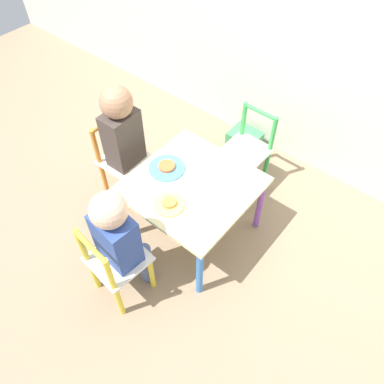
{
  "coord_description": "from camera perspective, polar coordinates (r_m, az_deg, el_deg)",
  "views": [
    {
      "loc": [
        0.81,
        -0.99,
        1.9
      ],
      "look_at": [
        0.0,
        0.0,
        0.36
      ],
      "focal_mm": 35.0,
      "sensor_mm": 36.0,
      "label": 1
    }
  ],
  "objects": [
    {
      "name": "child_front",
      "position": [
        1.76,
        -11.0,
        -6.51
      ],
      "size": [
        0.21,
        0.22,
        0.74
      ],
      "rotation": [
        0.0,
        0.0,
        -3.23
      ],
      "color": "#4C608E",
      "rests_on": "ground_plane"
    },
    {
      "name": "plate_front",
      "position": [
        1.86,
        -3.45,
        -1.8
      ],
      "size": [
        0.16,
        0.16,
        0.03
      ],
      "color": "#EADB66",
      "rests_on": "kids_table"
    },
    {
      "name": "child_left",
      "position": [
        2.14,
        -10.26,
        8.32
      ],
      "size": [
        0.22,
        0.2,
        0.81
      ],
      "rotation": [
        0.0,
        0.0,
        -4.68
      ],
      "color": "#38383D",
      "rests_on": "ground_plane"
    },
    {
      "name": "chair_green",
      "position": [
        2.37,
        8.44,
        6.13
      ],
      "size": [
        0.26,
        0.26,
        0.54
      ],
      "rotation": [
        0.0,
        0.0,
        -0.02
      ],
      "color": "silver",
      "rests_on": "ground_plane"
    },
    {
      "name": "storage_bin",
      "position": [
        2.75,
        7.98,
        7.86
      ],
      "size": [
        0.22,
        0.18,
        0.13
      ],
      "color": "#3D8E56",
      "rests_on": "ground_plane"
    },
    {
      "name": "plate_left",
      "position": [
        2.03,
        -3.87,
        3.75
      ],
      "size": [
        0.2,
        0.2,
        0.03
      ],
      "color": "#4C9EE0",
      "rests_on": "kids_table"
    },
    {
      "name": "chair_yellow",
      "position": [
        1.9,
        -11.63,
        -10.68
      ],
      "size": [
        0.28,
        0.28,
        0.54
      ],
      "rotation": [
        0.0,
        0.0,
        -3.23
      ],
      "color": "silver",
      "rests_on": "ground_plane"
    },
    {
      "name": "chair_orange",
      "position": [
        2.33,
        -10.52,
        4.71
      ],
      "size": [
        0.27,
        0.27,
        0.54
      ],
      "rotation": [
        0.0,
        0.0,
        -4.68
      ],
      "color": "silver",
      "rests_on": "ground_plane"
    },
    {
      "name": "ground_plane",
      "position": [
        2.29,
        0.0,
        -5.78
      ],
      "size": [
        6.0,
        6.0,
        0.0
      ],
      "primitive_type": "plane",
      "color": "#8C755B"
    },
    {
      "name": "kids_table",
      "position": [
        1.99,
        0.0,
        0.15
      ],
      "size": [
        0.62,
        0.62,
        0.42
      ],
      "color": "beige",
      "rests_on": "ground_plane"
    }
  ]
}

